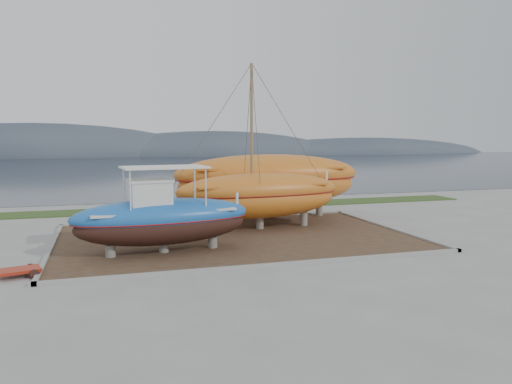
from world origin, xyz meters
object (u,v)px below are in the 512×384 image
object	(u,v)px
white_dinghy	(128,224)
orange_sailboat	(260,148)
blue_caique	(163,210)
red_trailer	(19,273)
orange_bare_hull	(269,187)

from	to	relation	value
white_dinghy	orange_sailboat	size ratio (longest dim) A/B	0.45
blue_caique	red_trailer	bearing A→B (deg)	-164.42
orange_bare_hull	blue_caique	bearing A→B (deg)	-132.66
red_trailer	orange_sailboat	bearing A→B (deg)	14.48
white_dinghy	red_trailer	world-z (taller)	white_dinghy
white_dinghy	orange_sailboat	world-z (taller)	orange_sailboat
white_dinghy	red_trailer	size ratio (longest dim) A/B	1.96
orange_sailboat	orange_bare_hull	distance (m)	4.73
white_dinghy	blue_caique	bearing A→B (deg)	-80.13
white_dinghy	orange_bare_hull	bearing A→B (deg)	13.42
orange_bare_hull	red_trailer	bearing A→B (deg)	-141.15
blue_caique	red_trailer	distance (m)	6.46
blue_caique	orange_bare_hull	distance (m)	10.98
orange_bare_hull	orange_sailboat	bearing A→B (deg)	-114.06
white_dinghy	orange_bare_hull	size ratio (longest dim) A/B	0.36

